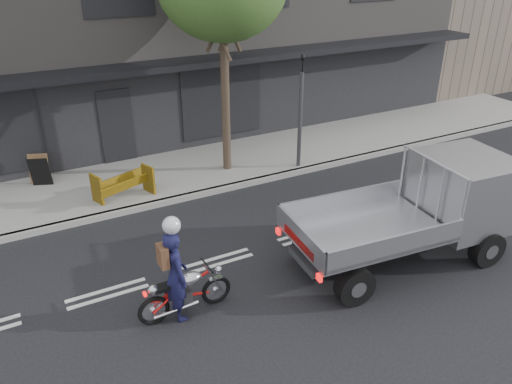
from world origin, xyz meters
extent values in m
plane|color=black|center=(0.00, 0.00, 0.00)|extent=(80.00, 80.00, 0.00)
cube|color=gray|center=(0.00, 4.70, 0.07)|extent=(32.00, 3.20, 0.15)
cube|color=gray|center=(0.00, 3.10, 0.07)|extent=(32.00, 0.20, 0.15)
cube|color=slate|center=(0.00, 11.30, 4.00)|extent=(26.00, 10.00, 8.00)
cylinder|color=#382B21|center=(2.20, 4.20, 2.00)|extent=(0.24, 0.24, 4.00)
cylinder|color=#2D2D30|center=(4.20, 3.35, 1.50)|extent=(0.12, 0.12, 3.00)
imported|color=black|center=(4.20, 3.35, 3.25)|extent=(0.08, 0.10, 0.50)
torus|color=black|center=(-1.82, -1.27, 0.29)|extent=(0.60, 0.10, 0.60)
torus|color=black|center=(-0.58, -1.25, 0.29)|extent=(0.60, 0.10, 0.60)
cube|color=#2D2D30|center=(-1.25, -1.26, 0.38)|extent=(0.31, 0.22, 0.25)
ellipsoid|color=silver|center=(-1.10, -1.26, 0.75)|extent=(0.49, 0.29, 0.24)
cube|color=black|center=(-1.53, -1.27, 0.73)|extent=(0.48, 0.22, 0.08)
cylinder|color=black|center=(-0.74, -1.26, 0.92)|extent=(0.04, 0.54, 0.03)
imported|color=#15153A|center=(-1.35, -1.26, 0.90)|extent=(0.44, 0.66, 1.80)
cylinder|color=black|center=(1.77, -2.51, 0.39)|extent=(0.81, 0.36, 0.79)
cylinder|color=black|center=(1.93, -0.75, 0.39)|extent=(0.81, 0.36, 0.79)
cylinder|color=black|center=(5.07, -2.81, 0.39)|extent=(0.81, 0.36, 0.79)
cylinder|color=black|center=(5.23, -1.05, 0.39)|extent=(0.81, 0.36, 0.79)
cube|color=#2D2D30|center=(3.50, -1.78, 0.57)|extent=(4.85, 1.47, 0.15)
cube|color=#A4A4A9|center=(5.10, -1.93, 1.40)|extent=(1.93, 2.02, 1.56)
cube|color=black|center=(5.10, -1.93, 1.85)|extent=(1.71, 1.90, 0.57)
cube|color=#B4B4B9|center=(2.62, -1.70, 0.96)|extent=(3.28, 2.30, 0.10)
camera|label=1|loc=(-3.51, -8.44, 6.28)|focal=35.00mm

